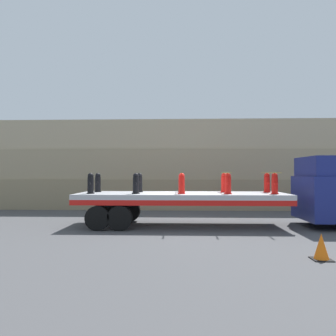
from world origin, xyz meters
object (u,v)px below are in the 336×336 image
Objects in this scene: fire_hydrant_red_far_3 at (224,183)px; traffic_cone at (321,247)px; fire_hydrant_black_far_1 at (139,183)px; fire_hydrant_red_near_2 at (182,184)px; truck_cab at (331,192)px; fire_hydrant_black_near_1 at (136,184)px; flatbed_trailer at (169,199)px; fire_hydrant_red_near_3 at (228,184)px; fire_hydrant_black_near_0 at (91,184)px; fire_hydrant_red_far_2 at (182,183)px; fire_hydrant_black_far_0 at (98,183)px; fire_hydrant_red_near_4 at (275,184)px; fire_hydrant_red_far_4 at (267,183)px.

traffic_cone is at bearing -73.72° from fire_hydrant_red_far_3.
fire_hydrant_red_near_2 is at bearing -32.23° from fire_hydrant_black_far_1.
truck_cab is 3.43× the size of fire_hydrant_black_near_1.
fire_hydrant_red_near_3 is at bearing -13.76° from flatbed_trailer.
fire_hydrant_black_near_1 and fire_hydrant_red_near_2 have the same top height.
fire_hydrant_black_near_1 reaches higher than flatbed_trailer.
flatbed_trailer is 2.46m from fire_hydrant_red_near_3.
fire_hydrant_black_near_0 is 1.00× the size of fire_hydrant_red_far_2.
fire_hydrant_red_far_2 reaches higher than traffic_cone.
fire_hydrant_red_near_4 is (7.16, -1.13, 0.00)m from fire_hydrant_black_far_0.
fire_hydrant_red_near_3 is 1.00× the size of fire_hydrant_red_near_4.
flatbed_trailer is (-6.48, 0.00, -0.32)m from truck_cab.
fire_hydrant_red_near_3 reaches higher than flatbed_trailer.
fire_hydrant_black_far_0 is at bearing 168.13° from fire_hydrant_red_near_3.
fire_hydrant_red_far_2 is at bearing 0.00° from fire_hydrant_black_far_0.
fire_hydrant_black_far_0 is 1.00× the size of fire_hydrant_red_near_2.
fire_hydrant_red_near_2 is at bearing -17.50° from fire_hydrant_black_far_0.
fire_hydrant_black_far_0 and fire_hydrant_red_far_2 have the same top height.
fire_hydrant_red_far_4 is at bearing 11.87° from fire_hydrant_black_near_1.
fire_hydrant_red_near_2 is at bearing -162.50° from fire_hydrant_red_far_4.
truck_cab is 4.23m from fire_hydrant_red_far_3.
traffic_cone is at bearing -91.49° from fire_hydrant_red_far_4.
fire_hydrant_black_far_1 is at bearing 147.77° from fire_hydrant_red_near_2.
fire_hydrant_red_far_4 reaches higher than traffic_cone.
traffic_cone is at bearing -47.13° from fire_hydrant_black_far_1.
flatbed_trailer is 10.28× the size of fire_hydrant_red_far_4.
fire_hydrant_red_near_2 and fire_hydrant_red_near_4 have the same top height.
fire_hydrant_black_near_0 is 1.00× the size of fire_hydrant_red_far_3.
fire_hydrant_black_far_1 is 1.00× the size of fire_hydrant_red_near_3.
flatbed_trailer is at bearing -10.43° from fire_hydrant_black_far_0.
flatbed_trailer is 10.28× the size of fire_hydrant_black_near_0.
fire_hydrant_red_far_2 is at bearing 147.77° from fire_hydrant_red_near_3.
fire_hydrant_black_near_1 is 5.48m from fire_hydrant_red_far_4.
flatbed_trailer is 10.28× the size of fire_hydrant_red_far_2.
fire_hydrant_red_near_2 is 1.13m from fire_hydrant_red_far_2.
fire_hydrant_red_far_4 is at bearing 32.23° from fire_hydrant_red_near_3.
fire_hydrant_red_far_2 is at bearing 90.00° from fire_hydrant_red_near_2.
flatbed_trailer is at bearing 166.24° from fire_hydrant_red_near_3.
fire_hydrant_red_far_3 is (5.37, 0.00, 0.00)m from fire_hydrant_black_far_0.
fire_hydrant_black_far_1 is 1.00× the size of fire_hydrant_red_far_4.
fire_hydrant_red_near_2 is 1.00× the size of fire_hydrant_red_far_4.
flatbed_trailer is 1.00m from fire_hydrant_red_far_2.
fire_hydrant_black_far_1 is 3.58m from fire_hydrant_red_far_3.
fire_hydrant_red_far_4 is at bearing 0.00° from fire_hydrant_black_far_0.
fire_hydrant_black_far_1 and fire_hydrant_red_far_4 have the same top height.
fire_hydrant_red_near_4 is (1.79, -1.13, 0.00)m from fire_hydrant_red_far_3.
flatbed_trailer is at bearing -172.15° from fire_hydrant_red_far_4.
fire_hydrant_red_near_2 is 1.00× the size of fire_hydrant_red_far_3.
fire_hydrant_red_far_2 and fire_hydrant_red_near_3 have the same top height.
truck_cab reaches higher than fire_hydrant_red_far_3.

